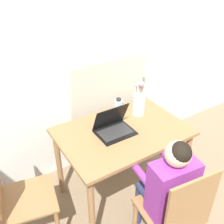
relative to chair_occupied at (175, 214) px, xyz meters
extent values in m
cube|color=white|center=(0.23, 1.37, 0.77)|extent=(6.40, 0.05, 2.50)
cube|color=olive|center=(0.03, 0.71, 0.26)|extent=(1.07, 0.74, 0.03)
cylinder|color=olive|center=(-0.46, 0.39, -0.12)|extent=(0.05, 0.05, 0.73)
cylinder|color=olive|center=(0.52, 0.39, -0.12)|extent=(0.05, 0.05, 0.73)
cylinder|color=olive|center=(-0.46, 1.03, -0.12)|extent=(0.05, 0.05, 0.73)
cylinder|color=olive|center=(0.52, 1.03, -0.12)|extent=(0.05, 0.05, 0.73)
cube|color=olive|center=(0.01, 0.07, -0.03)|extent=(0.45, 0.45, 0.02)
cube|color=olive|center=(-0.01, -0.12, 0.22)|extent=(0.38, 0.06, 0.48)
cylinder|color=olive|center=(0.20, 0.22, -0.26)|extent=(0.04, 0.04, 0.44)
cylinder|color=olive|center=(-0.14, 0.26, -0.26)|extent=(0.04, 0.04, 0.44)
cube|color=olive|center=(-0.82, 0.72, -0.03)|extent=(0.47, 0.47, 0.02)
cylinder|color=olive|center=(-0.62, 0.85, -0.26)|extent=(0.04, 0.04, 0.44)
cylinder|color=olive|center=(-0.96, 0.92, -0.26)|extent=(0.04, 0.04, 0.44)
cube|color=purple|center=(0.01, 0.07, 0.19)|extent=(0.34, 0.22, 0.44)
sphere|color=beige|center=(0.01, 0.07, 0.50)|extent=(0.17, 0.17, 0.17)
sphere|color=black|center=(0.01, 0.06, 0.52)|extent=(0.15, 0.15, 0.15)
cylinder|color=navy|center=(0.10, 0.20, -0.01)|extent=(0.12, 0.29, 0.09)
cylinder|color=navy|center=(-0.05, 0.22, -0.01)|extent=(0.12, 0.29, 0.09)
cylinder|color=navy|center=(0.11, 0.34, -0.25)|extent=(0.08, 0.08, 0.46)
cylinder|color=navy|center=(-0.03, 0.36, -0.25)|extent=(0.08, 0.08, 0.46)
cylinder|color=purple|center=(0.17, 0.26, 0.22)|extent=(0.08, 0.25, 0.06)
cylinder|color=purple|center=(-0.10, 0.30, 0.22)|extent=(0.08, 0.25, 0.06)
cube|color=black|center=(-0.04, 0.72, 0.28)|extent=(0.31, 0.24, 0.01)
cube|color=#2D2D2D|center=(-0.04, 0.72, 0.29)|extent=(0.27, 0.17, 0.00)
cube|color=black|center=(-0.04, 0.79, 0.40)|extent=(0.31, 0.10, 0.22)
cube|color=black|center=(-0.04, 0.79, 0.40)|extent=(0.28, 0.09, 0.19)
cylinder|color=silver|center=(0.31, 0.86, 0.38)|extent=(0.12, 0.12, 0.21)
cylinder|color=#3D7A38|center=(0.33, 0.87, 0.43)|extent=(0.01, 0.01, 0.22)
sphere|color=#EA9EC6|center=(0.33, 0.87, 0.54)|extent=(0.05, 0.05, 0.05)
cylinder|color=#3D7A38|center=(0.29, 0.88, 0.44)|extent=(0.01, 0.01, 0.25)
sphere|color=#EA9EC6|center=(0.29, 0.88, 0.57)|extent=(0.04, 0.04, 0.04)
cylinder|color=#3D7A38|center=(0.30, 0.83, 0.46)|extent=(0.01, 0.01, 0.28)
sphere|color=#EA9EC6|center=(0.30, 0.83, 0.60)|extent=(0.05, 0.05, 0.05)
cylinder|color=silver|center=(0.09, 0.87, 0.38)|extent=(0.07, 0.07, 0.20)
cylinder|color=#262628|center=(0.09, 0.87, 0.48)|extent=(0.04, 0.04, 0.02)
cube|color=silver|center=(0.18, 1.22, 0.13)|extent=(0.81, 0.19, 1.22)
camera|label=1|loc=(-1.00, -0.76, 1.58)|focal=42.00mm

